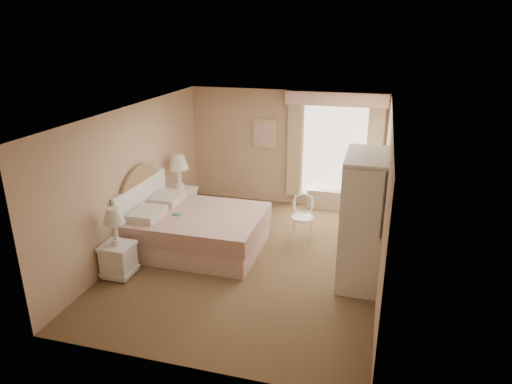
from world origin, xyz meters
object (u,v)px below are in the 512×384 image
(bed, at_px, (192,228))
(round_table, at_px, (362,208))
(armoire, at_px, (362,229))
(nightstand_far, at_px, (180,196))
(nightstand_near, at_px, (118,251))
(cafe_chair, at_px, (303,213))

(bed, distance_m, round_table, 3.19)
(round_table, bearing_deg, armoire, -87.83)
(nightstand_far, distance_m, armoire, 3.94)
(nightstand_far, xyz_separation_m, round_table, (3.59, 0.23, 0.03))
(bed, bearing_deg, armoire, -5.50)
(nightstand_far, xyz_separation_m, armoire, (3.65, -1.44, 0.33))
(nightstand_near, distance_m, nightstand_far, 2.37)
(nightstand_near, xyz_separation_m, armoire, (3.65, 0.94, 0.40))
(nightstand_near, relative_size, armoire, 0.56)
(cafe_chair, distance_m, armoire, 1.68)
(nightstand_near, distance_m, round_table, 4.44)
(round_table, relative_size, armoire, 0.40)
(nightstand_near, bearing_deg, nightstand_far, 90.00)
(nightstand_far, bearing_deg, nightstand_near, -90.00)
(bed, relative_size, cafe_chair, 2.67)
(bed, xyz_separation_m, nightstand_near, (-0.73, -1.22, 0.05))
(round_table, bearing_deg, bed, -154.13)
(round_table, bearing_deg, nightstand_far, -176.27)
(bed, relative_size, nightstand_near, 1.99)
(nightstand_far, xyz_separation_m, cafe_chair, (2.55, -0.22, -0.02))
(nightstand_far, height_order, cafe_chair, nightstand_far)
(nightstand_near, relative_size, cafe_chair, 1.34)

